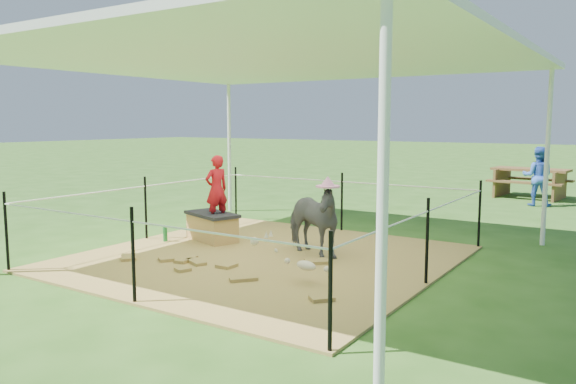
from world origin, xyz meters
The scene contains 13 objects.
ground centered at (0.00, 0.00, 0.00)m, with size 90.00×90.00×0.00m, color #2D5919.
hay_patch centered at (0.00, 0.00, 0.01)m, with size 4.60×4.60×0.03m, color brown.
canopy_tent centered at (0.00, 0.00, 2.69)m, with size 6.30×6.30×2.90m.
rope_fence centered at (0.00, 0.00, 0.64)m, with size 4.54×4.54×1.00m.
straw_bale centered at (-1.29, 0.45, 0.22)m, with size 0.86×0.43×0.38m, color #AF7F3F.
dark_cloth centered at (-1.29, 0.45, 0.44)m, with size 0.92×0.48×0.05m, color black.
woman centered at (-1.19, 0.45, 0.93)m, with size 0.38×0.25×1.03m, color red.
green_bottle centered at (-1.84, 0.00, 0.15)m, with size 0.07×0.07×0.24m, color #176B2B.
pony centered at (0.46, 0.44, 0.52)m, with size 0.53×1.17×0.98m, color #4C4C51.
pink_hat centered at (0.46, 0.44, 1.09)m, with size 0.31×0.31×0.14m, color pink.
foal centered at (1.12, -0.74, 0.26)m, with size 0.82×0.45×0.45m, color beige, non-canonical shape.
picnic_table_near centered at (1.84, 8.61, 0.36)m, with size 1.72×1.25×0.72m, color #51361C.
distant_person centered at (2.22, 7.24, 0.65)m, with size 0.63×0.49×1.31m, color blue.
Camera 1 is at (4.30, -6.01, 1.83)m, focal length 35.00 mm.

